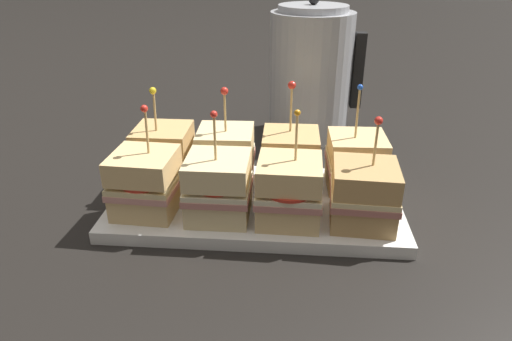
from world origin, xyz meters
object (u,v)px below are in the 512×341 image
Objects in this scene: serving_platter at (256,203)px; kettle_steel at (311,74)px; sandwich_back_far_right at (356,162)px; sandwich_front_far_right at (364,194)px; sandwich_front_center_left at (218,187)px; sandwich_back_center_left at (226,156)px; sandwich_front_center_right at (289,191)px; sandwich_back_far_left at (164,154)px; sandwich_front_far_left at (145,183)px; sandwich_back_center_right at (290,160)px.

kettle_steel is at bearing 75.26° from serving_platter.
sandwich_front_far_right is at bearing -90.81° from sandwich_back_far_right.
sandwich_back_center_left is at bearing 92.29° from sandwich_front_center_left.
sandwich_back_far_left is (-0.19, 0.10, 0.00)m from sandwich_front_center_right.
sandwich_back_far_left is (-0.15, 0.05, 0.05)m from serving_platter.
sandwich_front_center_left is 0.22m from sandwich_back_far_right.
kettle_steel is (-0.06, 0.36, 0.07)m from sandwich_front_far_right.
sandwich_front_center_right is (0.09, -0.00, 0.00)m from sandwich_front_center_left.
sandwich_front_center_right reaches higher than sandwich_front_far_left.
kettle_steel is at bearing 57.40° from sandwich_front_far_left.
sandwich_back_far_right reaches higher than serving_platter.
serving_platter is 0.09m from sandwich_back_center_left.
sandwich_front_far_left reaches higher than sandwich_front_far_right.
sandwich_front_far_right is at bearing 0.65° from sandwich_front_center_right.
sandwich_front_center_right is 0.37m from kettle_steel.
serving_platter is 0.16m from sandwich_back_far_right.
sandwich_front_center_left is 0.94× the size of sandwich_back_far_right.
sandwich_front_center_left is 0.99× the size of sandwich_back_center_left.
sandwich_front_center_right reaches higher than sandwich_front_far_right.
sandwich_front_far_right is 0.37m from kettle_steel.
sandwich_front_center_right is 0.95× the size of sandwich_back_far_right.
sandwich_front_far_left is 1.00× the size of sandwich_front_center_left.
kettle_steel reaches higher than sandwich_back_center_right.
sandwich_back_far_right is at bearing 46.01° from sandwich_front_center_right.
serving_platter is at bearing -44.59° from sandwich_back_center_left.
sandwich_back_far_right reaches higher than sandwich_back_far_left.
sandwich_front_center_left is 0.39m from kettle_steel.
kettle_steel is at bearing 84.60° from sandwich_front_center_right.
kettle_steel is at bearing 70.53° from sandwich_front_center_left.
sandwich_back_center_right reaches higher than sandwich_front_center_left.
sandwich_front_far_left is at bearing -162.68° from serving_platter.
sandwich_front_far_left is 0.55× the size of kettle_steel.
sandwich_front_far_left and sandwich_back_far_left have the same top height.
sandwich_front_center_left is at bearing -109.47° from kettle_steel.
sandwich_back_center_left reaches higher than sandwich_front_far_left.
sandwich_front_center_right is at bearing -90.21° from sandwich_back_center_right.
kettle_steel reaches higher than sandwich_front_far_right.
sandwich_back_center_left is (-0.05, 0.05, 0.05)m from serving_platter.
kettle_steel reaches higher than sandwich_back_far_right.
sandwich_back_center_right is at bearing -176.93° from sandwich_back_far_right.
sandwich_front_center_right is 0.95× the size of sandwich_back_center_right.
sandwich_front_far_right is 0.31m from sandwich_back_far_left.
sandwich_back_center_right is (0.19, 0.09, 0.00)m from sandwich_front_far_left.
sandwich_front_center_left is at bearing -87.71° from sandwich_back_center_left.
serving_platter is 0.09m from sandwich_front_center_right.
kettle_steel is at bearing 63.29° from sandwich_back_center_left.
serving_platter is 1.52× the size of kettle_steel.
sandwich_front_center_right is 0.10m from sandwich_back_center_right.
sandwich_back_far_right is (0.29, 0.10, -0.00)m from sandwich_front_far_left.
sandwich_back_far_right is (0.19, 0.10, -0.00)m from sandwich_front_center_left.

